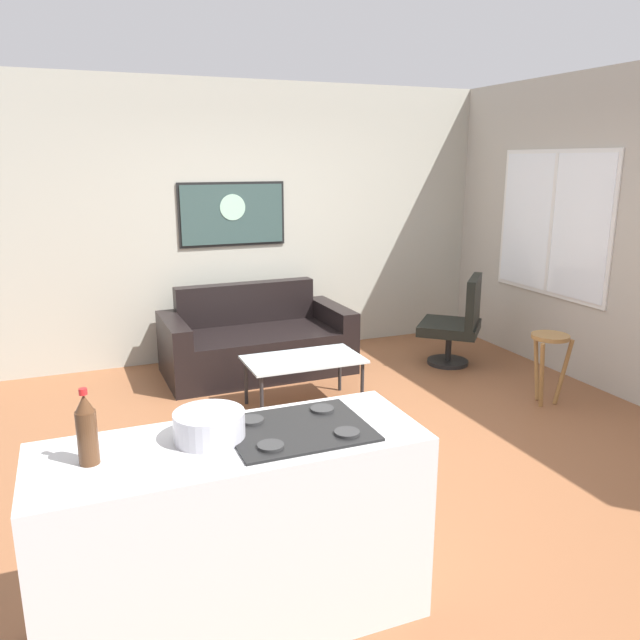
% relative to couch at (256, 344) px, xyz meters
% --- Properties ---
extents(ground, '(6.40, 6.40, 0.04)m').
position_rel_couch_xyz_m(ground, '(0.15, -1.79, -0.30)').
color(ground, brown).
extents(back_wall, '(6.40, 0.05, 2.80)m').
position_rel_couch_xyz_m(back_wall, '(0.15, 0.63, 1.12)').
color(back_wall, '#AAA99A').
rests_on(back_wall, ground).
extents(right_wall, '(0.05, 6.40, 2.80)m').
position_rel_couch_xyz_m(right_wall, '(2.78, -1.49, 1.12)').
color(right_wall, '#AFA89B').
rests_on(right_wall, ground).
extents(couch, '(1.80, 0.94, 0.82)m').
position_rel_couch_xyz_m(couch, '(0.00, 0.00, 0.00)').
color(couch, black).
rests_on(couch, ground).
extents(coffee_table, '(0.97, 0.55, 0.43)m').
position_rel_couch_xyz_m(coffee_table, '(0.11, -1.04, 0.11)').
color(coffee_table, silver).
rests_on(coffee_table, ground).
extents(armchair, '(0.82, 0.82, 0.92)m').
position_rel_couch_xyz_m(armchair, '(1.93, -0.58, 0.17)').
color(armchair, black).
rests_on(armchair, ground).
extents(bar_stool, '(0.36, 0.35, 0.61)m').
position_rel_couch_xyz_m(bar_stool, '(2.04, -1.76, 0.20)').
color(bar_stool, olive).
rests_on(bar_stool, ground).
extents(kitchen_counter, '(1.64, 0.61, 0.91)m').
position_rel_couch_xyz_m(kitchen_counter, '(-1.06, -3.32, 0.17)').
color(kitchen_counter, silver).
rests_on(kitchen_counter, ground).
extents(soda_bottle, '(0.08, 0.08, 0.31)m').
position_rel_couch_xyz_m(soda_bottle, '(-1.62, -3.31, 0.75)').
color(soda_bottle, '#4F301B').
rests_on(soda_bottle, kitchen_counter).
extents(mixing_bowl, '(0.30, 0.30, 0.12)m').
position_rel_couch_xyz_m(mixing_bowl, '(-1.15, -3.27, 0.67)').
color(mixing_bowl, silver).
rests_on(mixing_bowl, kitchen_counter).
extents(wall_painting, '(1.10, 0.03, 0.64)m').
position_rel_couch_xyz_m(wall_painting, '(-0.05, 0.59, 1.21)').
color(wall_painting, black).
extents(window, '(0.03, 1.50, 1.40)m').
position_rel_couch_xyz_m(window, '(2.74, -0.89, 1.15)').
color(window, silver).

